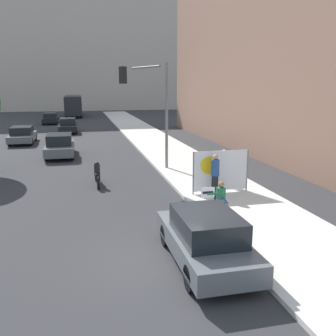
{
  "coord_description": "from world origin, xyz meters",
  "views": [
    {
      "loc": [
        -2.24,
        -9.24,
        4.71
      ],
      "look_at": [
        1.17,
        5.27,
        1.43
      ],
      "focal_mm": 40.0,
      "sensor_mm": 36.0,
      "label": 1
    }
  ],
  "objects_px": {
    "pedestrian_behind": "(224,167)",
    "car_on_road_distant": "(68,125)",
    "seated_protester": "(221,197)",
    "jogger_on_sidewalk": "(215,175)",
    "car_on_road_nearest": "(60,145)",
    "car_on_road_midblock": "(22,135)",
    "motorcycle_on_road": "(97,175)",
    "city_bus_on_road": "(73,105)",
    "protest_banner": "(220,171)",
    "traffic_light_pole": "(151,98)",
    "parked_car_curbside": "(205,238)",
    "car_on_road_far_lane": "(50,118)"
  },
  "relations": [
    {
      "from": "seated_protester",
      "to": "car_on_road_distant",
      "type": "relative_size",
      "value": 0.27
    },
    {
      "from": "seated_protester",
      "to": "parked_car_curbside",
      "type": "xyz_separation_m",
      "value": [
        -1.67,
        -3.17,
        -0.08
      ]
    },
    {
      "from": "traffic_light_pole",
      "to": "parked_car_curbside",
      "type": "distance_m",
      "value": 11.6
    },
    {
      "from": "motorcycle_on_road",
      "to": "protest_banner",
      "type": "bearing_deg",
      "value": -30.06
    },
    {
      "from": "seated_protester",
      "to": "parked_car_curbside",
      "type": "relative_size",
      "value": 0.29
    },
    {
      "from": "jogger_on_sidewalk",
      "to": "car_on_road_nearest",
      "type": "height_order",
      "value": "jogger_on_sidewalk"
    },
    {
      "from": "motorcycle_on_road",
      "to": "jogger_on_sidewalk",
      "type": "bearing_deg",
      "value": -35.38
    },
    {
      "from": "parked_car_curbside",
      "to": "car_on_road_far_lane",
      "type": "height_order",
      "value": "parked_car_curbside"
    },
    {
      "from": "parked_car_curbside",
      "to": "car_on_road_midblock",
      "type": "bearing_deg",
      "value": 108.07
    },
    {
      "from": "car_on_road_distant",
      "to": "city_bus_on_road",
      "type": "xyz_separation_m",
      "value": [
        0.33,
        21.76,
        1.07
      ]
    },
    {
      "from": "traffic_light_pole",
      "to": "motorcycle_on_road",
      "type": "xyz_separation_m",
      "value": [
        -3.1,
        -2.17,
        -3.54
      ]
    },
    {
      "from": "protest_banner",
      "to": "traffic_light_pole",
      "type": "xyz_separation_m",
      "value": [
        -2.04,
        5.14,
        2.93
      ]
    },
    {
      "from": "seated_protester",
      "to": "jogger_on_sidewalk",
      "type": "relative_size",
      "value": 0.68
    },
    {
      "from": "pedestrian_behind",
      "to": "car_on_road_midblock",
      "type": "distance_m",
      "value": 20.25
    },
    {
      "from": "car_on_road_distant",
      "to": "car_on_road_nearest",
      "type": "bearing_deg",
      "value": -90.85
    },
    {
      "from": "pedestrian_behind",
      "to": "motorcycle_on_road",
      "type": "height_order",
      "value": "pedestrian_behind"
    },
    {
      "from": "car_on_road_midblock",
      "to": "city_bus_on_road",
      "type": "distance_m",
      "value": 28.72
    },
    {
      "from": "parked_car_curbside",
      "to": "car_on_road_far_lane",
      "type": "xyz_separation_m",
      "value": [
        -6.75,
        40.81,
        -0.03
      ]
    },
    {
      "from": "traffic_light_pole",
      "to": "city_bus_on_road",
      "type": "height_order",
      "value": "traffic_light_pole"
    },
    {
      "from": "parked_car_curbside",
      "to": "car_on_road_midblock",
      "type": "distance_m",
      "value": 25.32
    },
    {
      "from": "motorcycle_on_road",
      "to": "parked_car_curbside",
      "type": "bearing_deg",
      "value": -74.71
    },
    {
      "from": "car_on_road_midblock",
      "to": "protest_banner",
      "type": "bearing_deg",
      "value": -59.8
    },
    {
      "from": "seated_protester",
      "to": "protest_banner",
      "type": "relative_size",
      "value": 0.48
    },
    {
      "from": "seated_protester",
      "to": "car_on_road_far_lane",
      "type": "relative_size",
      "value": 0.27
    },
    {
      "from": "car_on_road_nearest",
      "to": "car_on_road_midblock",
      "type": "bearing_deg",
      "value": 115.8
    },
    {
      "from": "car_on_road_distant",
      "to": "car_on_road_far_lane",
      "type": "relative_size",
      "value": 1.0
    },
    {
      "from": "protest_banner",
      "to": "traffic_light_pole",
      "type": "height_order",
      "value": "traffic_light_pole"
    },
    {
      "from": "traffic_light_pole",
      "to": "city_bus_on_road",
      "type": "xyz_separation_m",
      "value": [
        -4.65,
        41.42,
        -2.23
      ]
    },
    {
      "from": "pedestrian_behind",
      "to": "city_bus_on_road",
      "type": "relative_size",
      "value": 0.16
    },
    {
      "from": "jogger_on_sidewalk",
      "to": "car_on_road_nearest",
      "type": "xyz_separation_m",
      "value": [
        -6.84,
        11.65,
        -0.3
      ]
    },
    {
      "from": "parked_car_curbside",
      "to": "car_on_road_nearest",
      "type": "height_order",
      "value": "car_on_road_nearest"
    },
    {
      "from": "traffic_light_pole",
      "to": "car_on_road_distant",
      "type": "relative_size",
      "value": 1.27
    },
    {
      "from": "parked_car_curbside",
      "to": "pedestrian_behind",
      "type": "bearing_deg",
      "value": 65.07
    },
    {
      "from": "car_on_road_distant",
      "to": "motorcycle_on_road",
      "type": "height_order",
      "value": "car_on_road_distant"
    },
    {
      "from": "car_on_road_nearest",
      "to": "car_on_road_far_lane",
      "type": "xyz_separation_m",
      "value": [
        -2.22,
        23.61,
        -0.07
      ]
    },
    {
      "from": "car_on_road_far_lane",
      "to": "jogger_on_sidewalk",
      "type": "bearing_deg",
      "value": -75.59
    },
    {
      "from": "car_on_road_midblock",
      "to": "seated_protester",
      "type": "bearing_deg",
      "value": -65.51
    },
    {
      "from": "parked_car_curbside",
      "to": "traffic_light_pole",
      "type": "bearing_deg",
      "value": 86.61
    },
    {
      "from": "jogger_on_sidewalk",
      "to": "city_bus_on_road",
      "type": "xyz_separation_m",
      "value": [
        -6.31,
        46.96,
        0.76
      ]
    },
    {
      "from": "traffic_light_pole",
      "to": "motorcycle_on_road",
      "type": "height_order",
      "value": "traffic_light_pole"
    },
    {
      "from": "seated_protester",
      "to": "car_on_road_midblock",
      "type": "relative_size",
      "value": 0.27
    },
    {
      "from": "parked_car_curbside",
      "to": "motorcycle_on_road",
      "type": "xyz_separation_m",
      "value": [
        -2.44,
        8.92,
        -0.21
      ]
    },
    {
      "from": "seated_protester",
      "to": "traffic_light_pole",
      "type": "height_order",
      "value": "traffic_light_pole"
    },
    {
      "from": "pedestrian_behind",
      "to": "car_on_road_far_lane",
      "type": "xyz_separation_m",
      "value": [
        -10.1,
        33.6,
        -0.3
      ]
    },
    {
      "from": "parked_car_curbside",
      "to": "jogger_on_sidewalk",
      "type": "bearing_deg",
      "value": 67.4
    },
    {
      "from": "pedestrian_behind",
      "to": "car_on_road_distant",
      "type": "bearing_deg",
      "value": 172.32
    },
    {
      "from": "car_on_road_midblock",
      "to": "car_on_road_far_lane",
      "type": "xyz_separation_m",
      "value": [
        1.1,
        16.74,
        -0.02
      ]
    },
    {
      "from": "jogger_on_sidewalk",
      "to": "car_on_road_far_lane",
      "type": "height_order",
      "value": "jogger_on_sidewalk"
    },
    {
      "from": "car_on_road_nearest",
      "to": "city_bus_on_road",
      "type": "bearing_deg",
      "value": 89.13
    },
    {
      "from": "motorcycle_on_road",
      "to": "car_on_road_nearest",
      "type": "bearing_deg",
      "value": 104.18
    }
  ]
}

